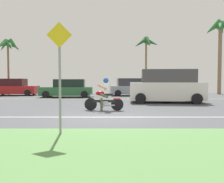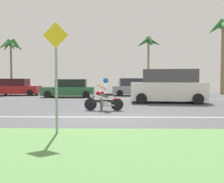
% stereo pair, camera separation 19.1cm
% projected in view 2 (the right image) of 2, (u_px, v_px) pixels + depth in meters
% --- Properties ---
extents(ground, '(56.00, 30.00, 0.04)m').
position_uv_depth(ground, '(110.00, 109.00, 11.63)').
color(ground, '#4C4F54').
extents(grass_median, '(56.00, 3.80, 0.06)m').
position_uv_depth(grass_median, '(100.00, 150.00, 4.54)').
color(grass_median, '#5B8C4C').
rests_on(grass_median, ground).
extents(lane_line_near, '(50.40, 0.12, 0.01)m').
position_uv_depth(lane_line_near, '(108.00, 117.00, 8.82)').
color(lane_line_near, silver).
rests_on(lane_line_near, ground).
extents(lane_line_far, '(50.40, 0.12, 0.01)m').
position_uv_depth(lane_line_far, '(112.00, 99.00, 17.61)').
color(lane_line_far, yellow).
rests_on(lane_line_far, ground).
extents(motorcyclist, '(1.80, 0.59, 1.51)m').
position_uv_depth(motorcyclist, '(104.00, 97.00, 10.76)').
color(motorcyclist, black).
rests_on(motorcyclist, ground).
extents(suv_nearby, '(4.81, 2.60, 2.07)m').
position_uv_depth(suv_nearby, '(168.00, 87.00, 14.65)').
color(suv_nearby, white).
rests_on(suv_nearby, ground).
extents(parked_car_0, '(4.25, 1.94, 1.56)m').
position_uv_depth(parked_car_0, '(16.00, 87.00, 22.19)').
color(parked_car_0, '#AD1E1E').
rests_on(parked_car_0, ground).
extents(parked_car_1, '(4.36, 2.10, 1.49)m').
position_uv_depth(parked_car_1, '(69.00, 89.00, 19.69)').
color(parked_car_1, '#2D663D').
rests_on(parked_car_1, ground).
extents(parked_car_2, '(4.40, 2.16, 1.59)m').
position_uv_depth(parked_car_2, '(135.00, 88.00, 21.61)').
color(parked_car_2, '#8C939E').
rests_on(parked_car_2, ground).
extents(palm_tree_0, '(2.58, 2.71, 5.58)m').
position_uv_depth(palm_tree_0, '(11.00, 47.00, 23.45)').
color(palm_tree_0, brown).
rests_on(palm_tree_0, ground).
extents(palm_tree_1, '(3.30, 3.16, 7.52)m').
position_uv_depth(palm_tree_1, '(223.00, 32.00, 23.23)').
color(palm_tree_1, '#846B4C').
rests_on(palm_tree_1, ground).
extents(palm_tree_2, '(2.82, 2.79, 6.04)m').
position_uv_depth(palm_tree_2, '(148.00, 45.00, 24.79)').
color(palm_tree_2, '#846B4C').
rests_on(palm_tree_2, ground).
extents(street_sign, '(0.62, 0.06, 2.80)m').
position_uv_depth(street_sign, '(56.00, 68.00, 5.76)').
color(street_sign, gray).
rests_on(street_sign, ground).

